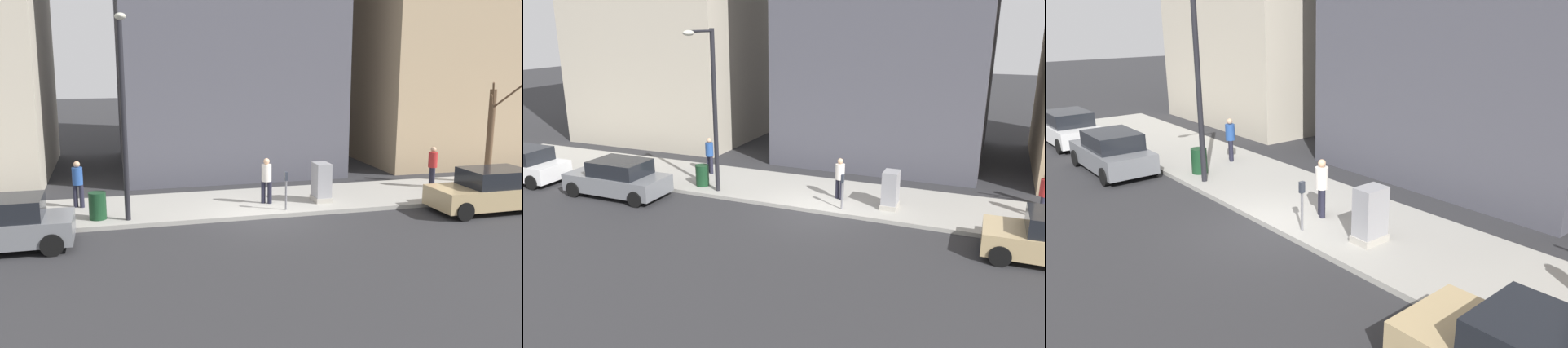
% 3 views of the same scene
% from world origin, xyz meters
% --- Properties ---
extents(ground_plane, '(120.00, 120.00, 0.00)m').
position_xyz_m(ground_plane, '(0.00, 0.00, 0.00)').
color(ground_plane, '#2B2B2D').
extents(sidewalk, '(4.00, 36.00, 0.15)m').
position_xyz_m(sidewalk, '(2.00, 0.00, 0.07)').
color(sidewalk, '#9E9B93').
rests_on(sidewalk, ground).
extents(parked_car_grey, '(1.92, 4.20, 1.52)m').
position_xyz_m(parked_car_grey, '(-1.21, 8.06, 0.74)').
color(parked_car_grey, slate).
rests_on(parked_car_grey, ground).
extents(parked_car_white, '(1.96, 4.22, 1.52)m').
position_xyz_m(parked_car_white, '(-1.20, 13.52, 0.74)').
color(parked_car_white, white).
rests_on(parked_car_white, ground).
extents(parking_meter, '(0.14, 0.10, 1.35)m').
position_xyz_m(parking_meter, '(0.45, -0.94, 0.98)').
color(parking_meter, slate).
rests_on(parking_meter, sidewalk).
extents(utility_box, '(0.83, 0.61, 1.43)m').
position_xyz_m(utility_box, '(1.30, -2.56, 0.85)').
color(utility_box, '#A8A399').
rests_on(utility_box, sidewalk).
extents(streetlamp, '(1.97, 0.32, 6.50)m').
position_xyz_m(streetlamp, '(0.28, 4.43, 4.02)').
color(streetlamp, black).
rests_on(streetlamp, sidewalk).
extents(trash_bin, '(0.56, 0.56, 0.90)m').
position_xyz_m(trash_bin, '(0.90, 5.38, 0.60)').
color(trash_bin, '#14381E').
rests_on(trash_bin, sidewalk).
extents(pedestrian_midblock, '(0.36, 0.37, 1.66)m').
position_xyz_m(pedestrian_midblock, '(1.51, -0.52, 1.09)').
color(pedestrian_midblock, '#1E1E2D').
rests_on(pedestrian_midblock, sidewalk).
extents(pedestrian_far_corner, '(0.36, 0.38, 1.66)m').
position_xyz_m(pedestrian_far_corner, '(2.64, 6.05, 1.09)').
color(pedestrian_far_corner, '#1E1E2D').
rests_on(pedestrian_far_corner, sidewalk).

